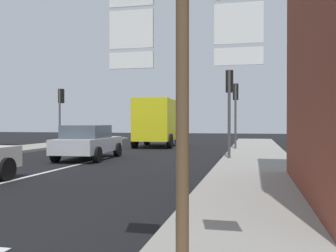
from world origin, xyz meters
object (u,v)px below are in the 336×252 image
at_px(route_sign_post, 183,93).
at_px(traffic_light_far_right, 236,101).
at_px(sedan_far, 88,142).
at_px(traffic_light_near_right, 229,94).
at_px(delivery_truck, 157,121).
at_px(traffic_light_far_left, 61,104).

xyz_separation_m(route_sign_post, traffic_light_far_right, (-0.22, 17.38, 0.86)).
relative_size(sedan_far, traffic_light_far_right, 1.15).
bearing_deg(route_sign_post, traffic_light_near_right, 91.08).
distance_m(traffic_light_far_right, traffic_light_near_right, 5.65).
distance_m(route_sign_post, traffic_light_far_right, 17.40).
bearing_deg(delivery_truck, route_sign_post, -74.84).
height_order(route_sign_post, traffic_light_near_right, traffic_light_near_right).
relative_size(sedan_far, traffic_light_near_right, 1.15).
relative_size(sedan_far, route_sign_post, 1.34).
bearing_deg(traffic_light_near_right, traffic_light_far_right, 90.00).
distance_m(delivery_truck, traffic_light_near_right, 9.66).
xyz_separation_m(sedan_far, traffic_light_far_left, (-4.96, 6.73, 1.99)).
bearing_deg(delivery_truck, traffic_light_near_right, -57.55).
bearing_deg(traffic_light_far_right, delivery_truck, 154.58).
xyz_separation_m(traffic_light_far_right, traffic_light_near_right, (0.00, -5.65, -0.01)).
relative_size(route_sign_post, traffic_light_far_left, 0.86).
bearing_deg(traffic_light_far_left, sedan_far, -53.62).
relative_size(traffic_light_far_left, traffic_light_far_right, 0.99).
height_order(route_sign_post, traffic_light_far_left, traffic_light_far_left).
relative_size(route_sign_post, traffic_light_far_right, 0.85).
relative_size(delivery_truck, route_sign_post, 1.59).
height_order(delivery_truck, traffic_light_near_right, traffic_light_near_right).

